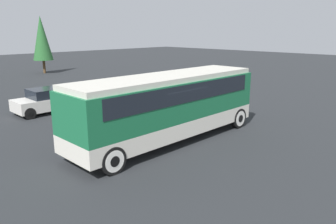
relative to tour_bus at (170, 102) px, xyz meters
The scene contains 5 objects.
ground_plane 1.80m from the tour_bus, behind, with size 120.00×120.00×0.00m, color #26282B.
tour_bus is the anchor object (origin of this frame).
parked_car_near 9.04m from the tour_bus, 96.94° to the left, with size 4.65×1.88×1.46m.
parked_car_mid 6.29m from the tour_bus, 62.64° to the left, with size 4.19×1.82×1.24m.
tree_right 27.72m from the tour_bus, 75.84° to the left, with size 2.18×2.18×6.41m.
Camera 1 is at (-9.96, -9.84, 4.87)m, focal length 35.00 mm.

